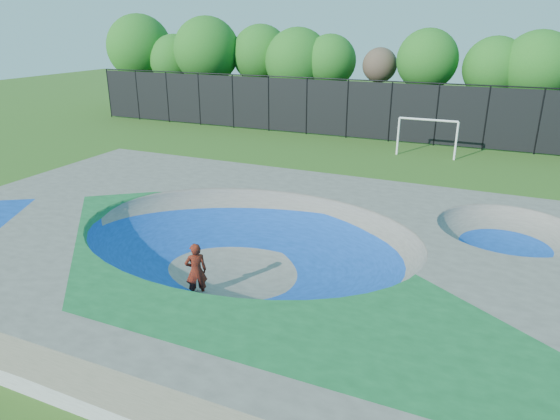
{
  "coord_description": "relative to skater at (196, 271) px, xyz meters",
  "views": [
    {
      "loc": [
        6.72,
        -12.74,
        7.51
      ],
      "look_at": [
        -0.19,
        3.0,
        1.1
      ],
      "focal_mm": 32.0,
      "sensor_mm": 36.0,
      "label": 1
    }
  ],
  "objects": [
    {
      "name": "soccer_goal",
      "position": [
        3.58,
        19.59,
        0.74
      ],
      "size": [
        3.5,
        0.12,
        2.31
      ],
      "color": "white",
      "rests_on": "ground"
    },
    {
      "name": "skateboard",
      "position": [
        0.0,
        0.0,
        -0.84
      ],
      "size": [
        0.68,
        0.73,
        0.05
      ],
      "primitive_type": "cube",
      "rotation": [
        0.0,
        0.0,
        0.84
      ],
      "color": "black",
      "rests_on": "ground"
    },
    {
      "name": "fence",
      "position": [
        0.64,
        22.99,
        1.23
      ],
      "size": [
        48.09,
        0.09,
        4.04
      ],
      "color": "black",
      "rests_on": "ground"
    },
    {
      "name": "ground",
      "position": [
        0.64,
        1.99,
        -0.86
      ],
      "size": [
        120.0,
        120.0,
        0.0
      ],
      "primitive_type": "plane",
      "color": "#2D5617",
      "rests_on": "ground"
    },
    {
      "name": "skate_deck",
      "position": [
        0.64,
        1.99,
        -0.11
      ],
      "size": [
        22.0,
        14.0,
        1.5
      ],
      "primitive_type": "cube",
      "color": "gray",
      "rests_on": "ground"
    },
    {
      "name": "treeline",
      "position": [
        0.79,
        27.81,
        4.34
      ],
      "size": [
        54.31,
        7.05,
        8.58
      ],
      "color": "#433121",
      "rests_on": "ground"
    },
    {
      "name": "skater",
      "position": [
        0.0,
        0.0,
        0.0
      ],
      "size": [
        0.75,
        0.72,
        1.73
      ],
      "primitive_type": "imported",
      "rotation": [
        0.0,
        0.0,
        3.84
      ],
      "color": "#B1280E",
      "rests_on": "ground"
    }
  ]
}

